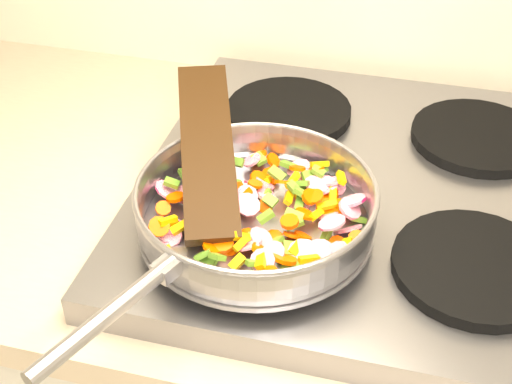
# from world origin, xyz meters

# --- Properties ---
(cooktop) EXTENTS (0.60, 0.60, 0.04)m
(cooktop) POSITION_xyz_m (-0.70, 1.67, 0.92)
(cooktop) COLOR #939399
(cooktop) RESTS_ON counter_top
(grate_fl) EXTENTS (0.19, 0.19, 0.02)m
(grate_fl) POSITION_xyz_m (-0.84, 1.52, 0.95)
(grate_fl) COLOR black
(grate_fl) RESTS_ON cooktop
(grate_fr) EXTENTS (0.19, 0.19, 0.02)m
(grate_fr) POSITION_xyz_m (-0.56, 1.52, 0.95)
(grate_fr) COLOR black
(grate_fr) RESTS_ON cooktop
(grate_bl) EXTENTS (0.19, 0.19, 0.02)m
(grate_bl) POSITION_xyz_m (-0.84, 1.81, 0.95)
(grate_bl) COLOR black
(grate_bl) RESTS_ON cooktop
(grate_br) EXTENTS (0.19, 0.19, 0.02)m
(grate_br) POSITION_xyz_m (-0.56, 1.81, 0.95)
(grate_br) COLOR black
(grate_br) RESTS_ON cooktop
(saute_pan) EXTENTS (0.33, 0.47, 0.06)m
(saute_pan) POSITION_xyz_m (-0.82, 1.52, 0.99)
(saute_pan) COLOR #9E9EA5
(saute_pan) RESTS_ON grate_fl
(vegetable_heap) EXTENTS (0.27, 0.26, 0.05)m
(vegetable_heap) POSITION_xyz_m (-0.81, 1.53, 0.97)
(vegetable_heap) COLOR #C21352
(vegetable_heap) RESTS_ON saute_pan
(wooden_spatula) EXTENTS (0.16, 0.29, 0.08)m
(wooden_spatula) POSITION_xyz_m (-0.90, 1.59, 1.02)
(wooden_spatula) COLOR black
(wooden_spatula) RESTS_ON saute_pan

